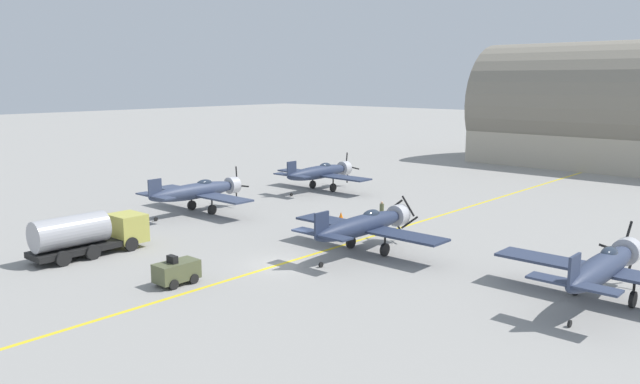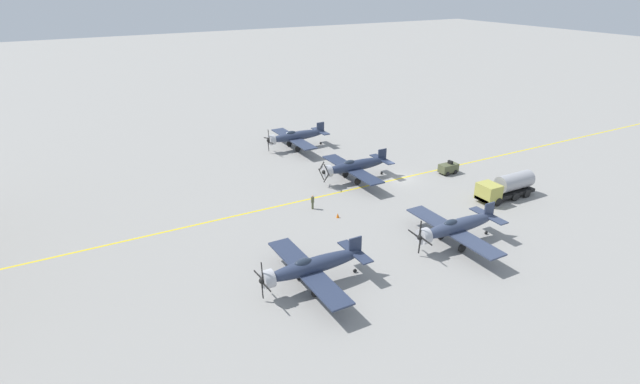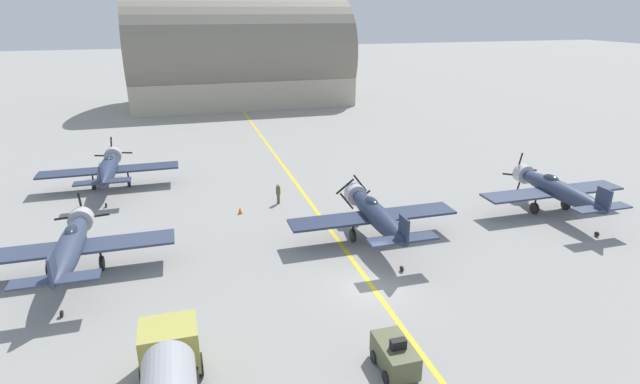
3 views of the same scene
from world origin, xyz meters
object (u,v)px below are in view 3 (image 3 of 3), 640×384
hangar (240,62)px  airplane_mid_center (375,214)px  traffic_cone (240,211)px  airplane_far_left (109,168)px  ground_crew_walking (278,193)px  tow_tractor (395,355)px  airplane_mid_right (556,189)px  airplane_mid_left (71,246)px

hangar → airplane_mid_center: bearing=-88.5°
traffic_cone → airplane_far_left: bearing=139.2°
airplane_far_left → hangar: bearing=69.2°
airplane_far_left → ground_crew_walking: 15.88m
traffic_cone → airplane_mid_center: bearing=-41.8°
hangar → traffic_cone: bearing=-98.0°
tow_tractor → ground_crew_walking: size_ratio=1.51×
ground_crew_walking → traffic_cone: bearing=-158.0°
airplane_mid_right → hangar: bearing=97.4°
airplane_mid_center → ground_crew_walking: 10.33m
airplane_mid_center → airplane_far_left: bearing=148.0°
airplane_mid_right → hangar: (-17.17, 56.59, 4.99)m
airplane_mid_center → tow_tractor: airplane_mid_center is taller
tow_tractor → hangar: size_ratio=0.07×
airplane_mid_left → tow_tractor: size_ratio=4.62×
airplane_mid_left → airplane_mid_center: (19.48, -0.53, 0.00)m
airplane_mid_left → hangar: (17.97, 56.83, 4.99)m
airplane_mid_left → traffic_cone: size_ratio=21.82×
tow_tractor → traffic_cone: (-4.32, 20.32, -0.52)m
airplane_far_left → hangar: (17.43, 40.76, 4.99)m
airplane_mid_left → airplane_mid_center: bearing=-11.4°
airplane_far_left → traffic_cone: size_ratio=21.82×
traffic_cone → airplane_mid_left: bearing=-147.4°
airplane_mid_center → ground_crew_walking: size_ratio=6.97×
airplane_mid_center → tow_tractor: bearing=-98.8°
tow_tractor → hangar: hangar is taller
airplane_mid_center → airplane_mid_right: size_ratio=1.00×
airplane_mid_right → airplane_far_left: bearing=146.0°
airplane_mid_left → airplane_far_left: airplane_mid_left is taller
airplane_far_left → tow_tractor: size_ratio=4.62×
tow_tractor → ground_crew_walking: bearing=92.4°
airplane_mid_left → traffic_cone: 13.18m
airplane_mid_right → hangar: size_ratio=0.34×
airplane_mid_left → ground_crew_walking: (14.41, 8.41, -1.07)m
tow_tractor → ground_crew_walking: tow_tractor is taller
airplane_mid_left → ground_crew_walking: size_ratio=6.97×
airplane_far_left → ground_crew_walking: size_ratio=6.97×
airplane_mid_left → ground_crew_walking: airplane_mid_left is taller
airplane_mid_center → airplane_mid_right: (15.66, 0.78, -0.00)m
airplane_mid_left → tow_tractor: (15.32, -13.28, -1.22)m
airplane_mid_center → ground_crew_walking: airplane_mid_center is taller
airplane_mid_center → airplane_far_left: size_ratio=1.00×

